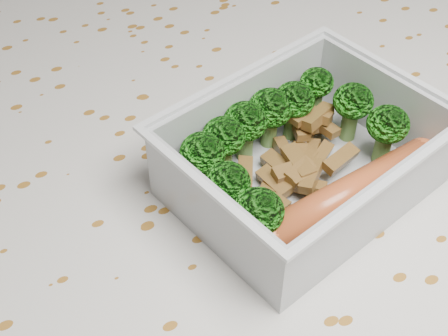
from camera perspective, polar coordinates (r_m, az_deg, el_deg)
name	(u,v)px	position (r m, az deg, el deg)	size (l,w,h in m)	color
dining_table	(219,269)	(0.51, -0.44, -9.21)	(1.40, 0.90, 0.75)	brown
tablecloth	(219,229)	(0.47, -0.47, -5.64)	(1.46, 0.96, 0.19)	silver
lunch_container	(303,166)	(0.44, 7.28, 0.21)	(0.21, 0.18, 0.06)	silver
broccoli_florets	(277,135)	(0.44, 4.84, 3.00)	(0.16, 0.12, 0.05)	#608C3F
meat_pile	(297,156)	(0.45, 6.68, 1.14)	(0.11, 0.08, 0.03)	olive
sausage	(350,194)	(0.42, 11.45, -2.32)	(0.16, 0.04, 0.02)	#B54D25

